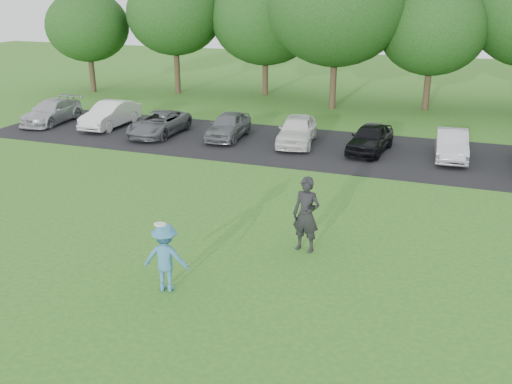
% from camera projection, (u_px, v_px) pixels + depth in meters
% --- Properties ---
extents(ground, '(100.00, 100.00, 0.00)m').
position_uv_depth(ground, '(202.00, 297.00, 12.67)').
color(ground, '#2C6D1F').
rests_on(ground, ground).
extents(parking_lot, '(32.00, 6.50, 0.03)m').
position_uv_depth(parking_lot, '(333.00, 149.00, 24.15)').
color(parking_lot, black).
rests_on(parking_lot, ground).
extents(frisbee_player, '(1.12, 0.76, 1.76)m').
position_uv_depth(frisbee_player, '(166.00, 257.00, 12.72)').
color(frisbee_player, teal).
rests_on(frisbee_player, ground).
extents(camera_bystander, '(0.80, 0.59, 2.00)m').
position_uv_depth(camera_bystander, '(306.00, 215.00, 14.59)').
color(camera_bystander, black).
rests_on(camera_bystander, ground).
extents(parked_cars, '(30.98, 4.73, 1.26)m').
position_uv_depth(parked_cars, '(340.00, 136.00, 23.82)').
color(parked_cars, '#B1B4B9').
rests_on(parked_cars, parking_lot).
extents(tree_row, '(42.39, 9.85, 8.64)m').
position_uv_depth(tree_row, '(405.00, 18.00, 30.63)').
color(tree_row, '#38281C').
rests_on(tree_row, ground).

